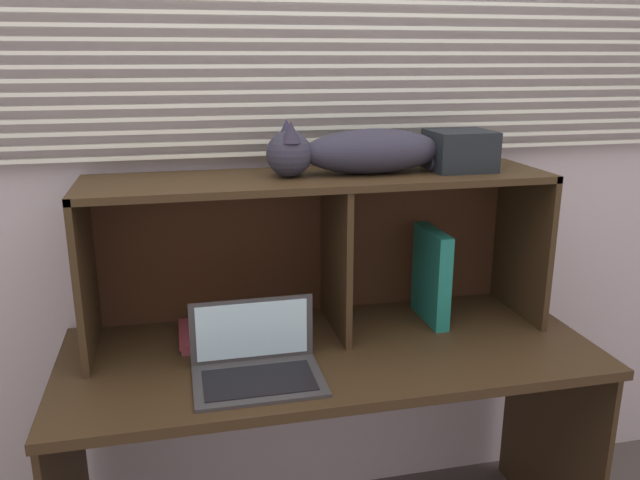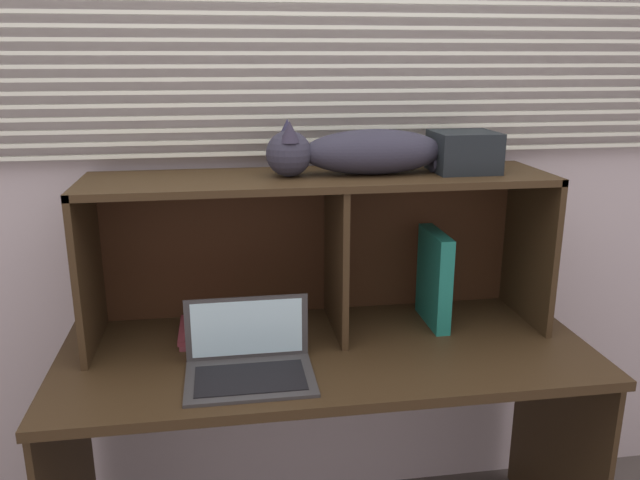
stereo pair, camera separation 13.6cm
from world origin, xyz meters
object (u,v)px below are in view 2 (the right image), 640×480
Objects in this scene: binder_upright at (434,278)px; storage_box at (464,152)px; cat at (360,152)px; book_stack at (207,331)px; laptop at (249,361)px.

binder_upright is 0.42m from storage_box.
cat is 0.75m from book_stack.
binder_upright reaches higher than laptop.
laptop is (-0.37, -0.27, -0.54)m from cat.
binder_upright is 1.62× the size of storage_box.
binder_upright is at bearing 0.00° from cat.
book_stack is (-0.49, 0.01, -0.57)m from cat.
storage_box is (0.70, 0.27, 0.54)m from laptop.
binder_upright is 0.76m from book_stack.
storage_box is at bearing -0.46° from book_stack.
binder_upright is (0.63, 0.27, 0.12)m from laptop.
laptop is at bearing -156.71° from binder_upright.
laptop is at bearing -143.75° from cat.
cat is 3.44× the size of book_stack.
binder_upright is at bearing 180.00° from storage_box.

